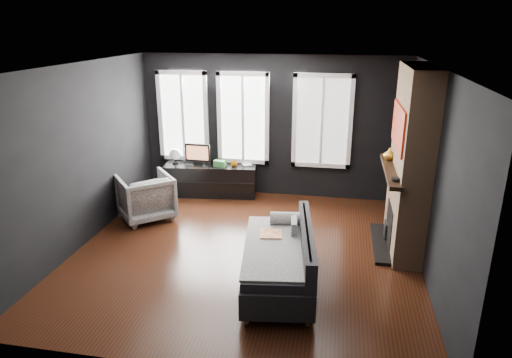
% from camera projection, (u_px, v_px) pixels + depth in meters
% --- Properties ---
extents(floor, '(5.00, 5.00, 0.00)m').
position_uv_depth(floor, '(246.00, 251.00, 6.81)').
color(floor, black).
rests_on(floor, ground).
extents(ceiling, '(5.00, 5.00, 0.00)m').
position_uv_depth(ceiling, '(244.00, 66.00, 5.93)').
color(ceiling, white).
rests_on(ceiling, ground).
extents(wall_back, '(5.00, 0.02, 2.70)m').
position_uv_depth(wall_back, '(272.00, 127.00, 8.70)').
color(wall_back, black).
rests_on(wall_back, ground).
extents(wall_left, '(0.02, 5.00, 2.70)m').
position_uv_depth(wall_left, '(81.00, 156.00, 6.80)').
color(wall_left, black).
rests_on(wall_left, ground).
extents(wall_right, '(0.02, 5.00, 2.70)m').
position_uv_depth(wall_right, '(433.00, 175.00, 5.94)').
color(wall_right, black).
rests_on(wall_right, ground).
extents(windows, '(4.00, 0.16, 1.76)m').
position_uv_depth(windows, '(248.00, 72.00, 8.40)').
color(windows, white).
rests_on(windows, wall_back).
extents(fireplace, '(0.70, 1.62, 2.70)m').
position_uv_depth(fireplace, '(410.00, 162.00, 6.53)').
color(fireplace, '#93724C').
rests_on(fireplace, floor).
extents(sofa, '(1.19, 2.00, 0.81)m').
position_uv_depth(sofa, '(278.00, 256.00, 5.84)').
color(sofa, black).
rests_on(sofa, floor).
extents(stripe_pillow, '(0.11, 0.32, 0.31)m').
position_uv_depth(stripe_pillow, '(294.00, 230.00, 6.14)').
color(stripe_pillow, gray).
rests_on(stripe_pillow, sofa).
extents(armchair, '(1.16, 1.15, 0.87)m').
position_uv_depth(armchair, '(145.00, 195.00, 7.84)').
color(armchair, silver).
rests_on(armchair, floor).
extents(media_console, '(1.83, 0.75, 0.61)m').
position_uv_depth(media_console, '(211.00, 179.00, 9.00)').
color(media_console, black).
rests_on(media_console, floor).
extents(monitor, '(0.51, 0.13, 0.46)m').
position_uv_depth(monitor, '(198.00, 153.00, 8.87)').
color(monitor, black).
rests_on(monitor, media_console).
extents(desk_fan, '(0.25, 0.25, 0.31)m').
position_uv_depth(desk_fan, '(175.00, 156.00, 8.91)').
color(desk_fan, gray).
rests_on(desk_fan, media_console).
extents(mug, '(0.13, 0.11, 0.12)m').
position_uv_depth(mug, '(234.00, 163.00, 8.78)').
color(mug, orange).
rests_on(mug, media_console).
extents(book, '(0.17, 0.08, 0.24)m').
position_uv_depth(book, '(242.00, 159.00, 8.85)').
color(book, '#BEB797').
rests_on(book, media_console).
extents(storage_box, '(0.24, 0.18, 0.12)m').
position_uv_depth(storage_box, '(220.00, 163.00, 8.77)').
color(storage_box, '#387C3A').
rests_on(storage_box, media_console).
extents(mantel_vase, '(0.19, 0.20, 0.18)m').
position_uv_depth(mantel_vase, '(389.00, 154.00, 7.01)').
color(mantel_vase, gold).
rests_on(mantel_vase, fireplace).
extents(mantel_clock, '(0.16, 0.16, 0.04)m').
position_uv_depth(mantel_clock, '(396.00, 179.00, 6.10)').
color(mantel_clock, black).
rests_on(mantel_clock, fireplace).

